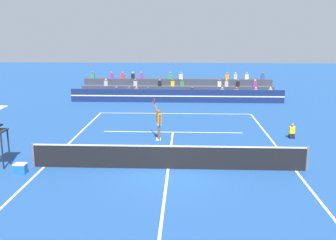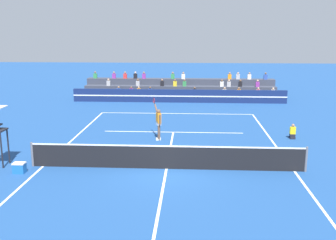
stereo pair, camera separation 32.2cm
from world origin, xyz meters
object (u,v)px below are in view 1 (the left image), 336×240
at_px(ball_kid_courtside, 292,132).
at_px(equipment_cooler, 20,169).
at_px(tennis_ball, 246,154).
at_px(tennis_player, 159,122).

xyz_separation_m(ball_kid_courtside, equipment_cooler, (-12.90, -6.26, -0.10)).
distance_m(tennis_ball, equipment_cooler, 10.34).
height_order(ball_kid_courtside, equipment_cooler, ball_kid_courtside).
relative_size(tennis_player, tennis_ball, 33.47).
bearing_deg(ball_kid_courtside, equipment_cooler, -154.14).
height_order(tennis_player, tennis_ball, tennis_player).
height_order(ball_kid_courtside, tennis_ball, ball_kid_courtside).
bearing_deg(ball_kid_courtside, tennis_ball, -133.43).
xyz_separation_m(ball_kid_courtside, tennis_player, (-7.46, -0.65, 0.65)).
distance_m(tennis_player, tennis_ball, 5.20).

